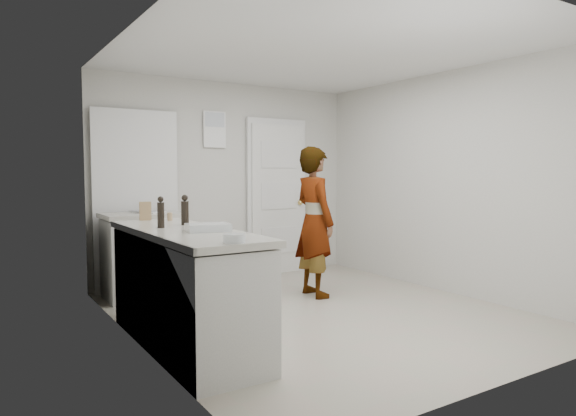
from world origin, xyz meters
TOP-DOWN VIEW (x-y plane):
  - ground at (0.00, 0.00)m, footprint 4.00×4.00m
  - room_shell at (-0.17, 1.95)m, footprint 4.00×4.00m
  - main_counter at (-1.45, -0.20)m, footprint 0.64×1.96m
  - side_counter at (-1.25, 1.55)m, footprint 0.84×0.61m
  - person at (0.37, 0.62)m, footprint 0.43×0.62m
  - cake_mix_box at (-1.48, 0.70)m, footprint 0.11×0.07m
  - spice_jar at (-1.30, 0.55)m, footprint 0.05×0.05m
  - oil_cruet_a at (-1.32, 0.11)m, footprint 0.06×0.06m
  - oil_cruet_b at (-1.57, -0.01)m, footprint 0.06×0.06m
  - baking_dish at (-1.34, -0.41)m, footprint 0.36×0.28m
  - egg_bowl at (-1.46, -1.08)m, footprint 0.14×0.14m
  - papers at (-1.16, 1.59)m, footprint 0.35×0.37m

SIDE VIEW (x-z plane):
  - ground at x=0.00m, z-range 0.00..0.00m
  - main_counter at x=-1.45m, z-range -0.04..0.89m
  - side_counter at x=-1.25m, z-range -0.03..0.89m
  - person at x=0.37m, z-range 0.00..1.64m
  - papers at x=-1.16m, z-range 0.93..0.93m
  - baking_dish at x=-1.34m, z-range 0.92..0.98m
  - egg_bowl at x=-1.46m, z-range 0.92..0.98m
  - spice_jar at x=-1.30m, z-range 0.93..1.00m
  - cake_mix_box at x=-1.48m, z-range 0.93..1.10m
  - room_shell at x=-0.17m, z-range -0.98..3.02m
  - oil_cruet_b at x=-1.57m, z-range 0.92..1.17m
  - oil_cruet_a at x=-1.32m, z-range 0.92..1.17m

